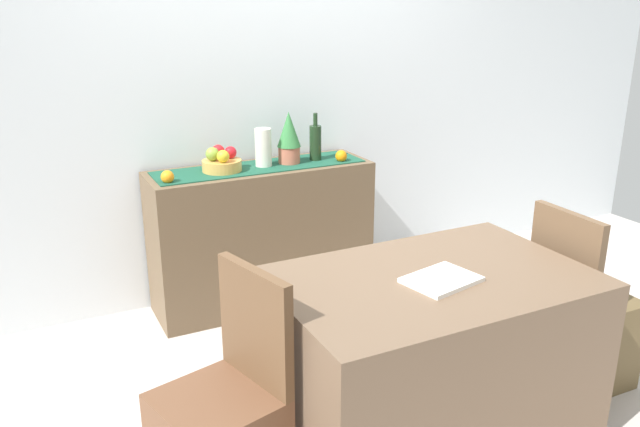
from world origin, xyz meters
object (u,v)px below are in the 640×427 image
Objects in this scene: fruit_bowl at (222,165)px; dining_table at (428,356)px; potted_plant at (289,137)px; wine_bottle at (315,142)px; open_book at (441,280)px; chair_by_corner at (580,331)px; sideboard_console at (262,236)px; ceramic_vase at (263,148)px.

fruit_bowl reaches higher than dining_table.
wine_bottle is at bearing 0.00° from potted_plant.
potted_plant reaches higher than open_book.
open_book reaches higher than dining_table.
potted_plant is 1.65m from dining_table.
wine_bottle is 1.64m from dining_table.
wine_bottle reaches higher than chair_by_corner.
fruit_bowl reaches higher than sideboard_console.
sideboard_console is 1.52m from dining_table.
ceramic_vase reaches higher than fruit_bowl.
chair_by_corner reaches higher than sideboard_console.
dining_table is (0.13, -1.51, -0.61)m from ceramic_vase.
fruit_bowl is 1.62m from open_book.
fruit_bowl is 0.99× the size of ceramic_vase.
fruit_bowl is (-0.23, 0.00, 0.47)m from sideboard_console.
potted_plant reaches higher than dining_table.
sideboard_console is at bearing 180.00° from potted_plant.
sideboard_console reaches higher than dining_table.
potted_plant reaches higher than chair_by_corner.
fruit_bowl is 1.64m from dining_table.
fruit_bowl is 2.08m from chair_by_corner.
potted_plant reaches higher than wine_bottle.
potted_plant reaches higher than ceramic_vase.
potted_plant is at bearing 76.53° from open_book.
dining_table is at bearing 75.96° from open_book.
dining_table is at bearing -98.07° from wine_bottle.
ceramic_vase is at bearing 94.74° from dining_table.
fruit_bowl is at bearing -180.00° from wine_bottle.
sideboard_console is 1.03× the size of dining_table.
fruit_bowl is 0.18× the size of dining_table.
potted_plant is (0.19, 0.00, 0.59)m from sideboard_console.
potted_plant is 1.59m from open_book.
sideboard_console is 0.55m from ceramic_vase.
chair_by_corner is (0.69, -1.51, -0.71)m from wine_bottle.
ceramic_vase is 0.73× the size of potted_plant.
sideboard_console is 4.54× the size of wine_bottle.
dining_table is 0.91m from chair_by_corner.
chair_by_corner is at bearing -55.05° from sideboard_console.
open_book is at bearing -176.11° from chair_by_corner.
dining_table is (0.38, -1.51, -0.53)m from fruit_bowl.
open_book is (0.38, -1.57, -0.15)m from fruit_bowl.
wine_bottle is at bearing 0.00° from fruit_bowl.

